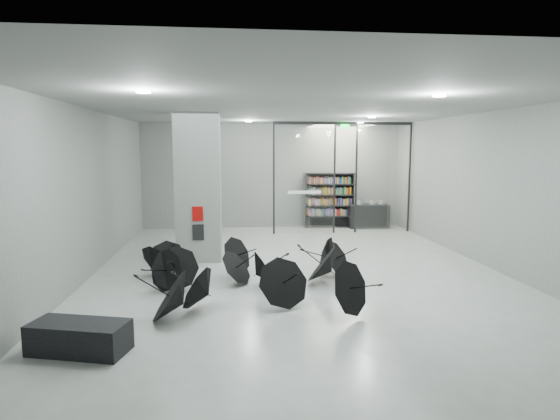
{
  "coord_description": "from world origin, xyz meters",
  "views": [
    {
      "loc": [
        -1.6,
        -10.84,
        3.05
      ],
      "look_at": [
        -0.3,
        1.5,
        1.4
      ],
      "focal_mm": 29.62,
      "sensor_mm": 36.0,
      "label": 1
    }
  ],
  "objects": [
    {
      "name": "info_panel",
      "position": [
        -2.5,
        1.38,
        0.85
      ],
      "size": [
        0.3,
        0.03,
        0.42
      ],
      "primitive_type": "cube",
      "color": "black",
      "rests_on": "column"
    },
    {
      "name": "bookshelf",
      "position": [
        2.2,
        6.75,
        1.06
      ],
      "size": [
        1.96,
        0.64,
        2.12
      ],
      "primitive_type": null,
      "rotation": [
        0.0,
        0.0,
        -0.13
      ],
      "color": "black",
      "rests_on": "ground"
    },
    {
      "name": "glass_partition",
      "position": [
        2.39,
        5.5,
        2.18
      ],
      "size": [
        5.06,
        0.08,
        4.0
      ],
      "color": "silver",
      "rests_on": "ground"
    },
    {
      "name": "shop_counter",
      "position": [
        3.67,
        6.41,
        0.46
      ],
      "size": [
        1.54,
        0.66,
        0.92
      ],
      "primitive_type": "cube",
      "rotation": [
        0.0,
        0.0,
        -0.03
      ],
      "color": "black",
      "rests_on": "ground"
    },
    {
      "name": "umbrella_cluster",
      "position": [
        -1.29,
        -1.14,
        0.3
      ],
      "size": [
        5.58,
        4.42,
        1.29
      ],
      "color": "black",
      "rests_on": "ground"
    },
    {
      "name": "fire_cabinet",
      "position": [
        -2.5,
        1.38,
        1.35
      ],
      "size": [
        0.28,
        0.04,
        0.38
      ],
      "primitive_type": "cube",
      "color": "#A50A07",
      "rests_on": "column"
    },
    {
      "name": "column",
      "position": [
        -2.5,
        2.0,
        2.0
      ],
      "size": [
        1.2,
        1.2,
        4.0
      ],
      "primitive_type": "cube",
      "color": "slate",
      "rests_on": "ground"
    },
    {
      "name": "room",
      "position": [
        0.0,
        0.0,
        2.84
      ],
      "size": [
        14.0,
        14.02,
        4.01
      ],
      "color": "gray",
      "rests_on": "ground"
    },
    {
      "name": "bench",
      "position": [
        -3.92,
        -3.93,
        0.23
      ],
      "size": [
        1.56,
        0.98,
        0.47
      ],
      "primitive_type": "cube",
      "rotation": [
        0.0,
        0.0,
        -0.27
      ],
      "color": "black",
      "rests_on": "ground"
    },
    {
      "name": "exit_sign",
      "position": [
        2.4,
        5.3,
        3.82
      ],
      "size": [
        0.3,
        0.06,
        0.15
      ],
      "primitive_type": "cube",
      "color": "#0CE533",
      "rests_on": "room"
    }
  ]
}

